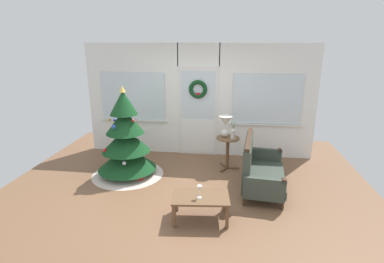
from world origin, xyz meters
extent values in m
plane|color=brown|center=(0.00, 0.00, 0.00)|extent=(6.76, 6.76, 0.00)
cube|color=white|center=(-1.52, 2.09, 1.27)|extent=(2.15, 0.08, 2.55)
cube|color=white|center=(1.52, 2.09, 1.27)|extent=(2.15, 0.08, 2.55)
cube|color=white|center=(0.00, 2.09, 2.30)|extent=(0.94, 0.08, 0.50)
cube|color=silver|center=(0.00, 2.05, 1.02)|extent=(0.90, 0.05, 2.05)
cube|color=white|center=(0.00, 2.03, 0.45)|extent=(0.78, 0.02, 0.80)
cube|color=silver|center=(0.00, 2.03, 1.40)|extent=(0.78, 0.01, 1.10)
cube|color=silver|center=(-1.52, 2.03, 1.35)|extent=(1.50, 0.01, 1.10)
cube|color=silver|center=(1.52, 2.03, 1.35)|extent=(1.50, 0.01, 1.10)
cube|color=silver|center=(-1.52, 2.02, 0.78)|extent=(1.59, 0.06, 0.03)
cube|color=silver|center=(1.52, 2.02, 0.78)|extent=(1.59, 0.06, 0.03)
torus|color=#123B1B|center=(0.00, 1.99, 1.55)|extent=(0.41, 0.09, 0.41)
cube|color=red|center=(0.00, 1.97, 1.42)|extent=(0.10, 0.02, 0.10)
cylinder|color=#4C331E|center=(-1.28, 0.71, 0.09)|extent=(0.10, 0.10, 0.18)
cone|color=beige|center=(-1.28, 0.71, 0.05)|extent=(1.42, 1.42, 0.10)
cone|color=#14421E|center=(-1.28, 0.71, 0.36)|extent=(1.15, 1.15, 0.46)
cone|color=#14421E|center=(-1.28, 0.71, 0.73)|extent=(0.94, 0.94, 0.46)
cone|color=#14421E|center=(-1.28, 0.71, 1.10)|extent=(0.74, 0.74, 0.46)
cone|color=#14421E|center=(-1.28, 0.71, 1.47)|extent=(0.53, 0.53, 0.46)
cone|color=#E0BC4C|center=(-1.28, 0.71, 1.73)|extent=(0.12, 0.12, 0.12)
sphere|color=red|center=(-1.62, 0.49, 0.58)|extent=(0.07, 0.07, 0.07)
sphere|color=gold|center=(-1.57, 0.85, 0.85)|extent=(0.08, 0.08, 0.08)
sphere|color=silver|center=(-0.99, 0.52, 0.86)|extent=(0.05, 0.05, 0.05)
sphere|color=#264CB2|center=(-1.38, 0.42, 1.08)|extent=(0.08, 0.08, 0.08)
sphere|color=red|center=(-1.06, 0.57, 1.17)|extent=(0.05, 0.05, 0.05)
sphere|color=gold|center=(-1.55, 0.65, 1.14)|extent=(0.05, 0.05, 0.05)
sphere|color=silver|center=(-1.18, 0.30, 0.42)|extent=(0.07, 0.07, 0.07)
sphere|color=#264CB2|center=(-1.54, 0.88, 1.08)|extent=(0.07, 0.07, 0.07)
cylinder|color=#3D281C|center=(1.60, -0.26, 0.07)|extent=(0.05, 0.05, 0.14)
cylinder|color=#3D281C|center=(1.74, 1.09, 0.07)|extent=(0.05, 0.05, 0.14)
cylinder|color=#3D281C|center=(1.01, -0.20, 0.07)|extent=(0.05, 0.05, 0.14)
cylinder|color=#3D281C|center=(1.14, 1.15, 0.07)|extent=(0.05, 0.05, 0.14)
cube|color=#384238|center=(1.37, 0.44, 0.21)|extent=(0.85, 1.37, 0.14)
cube|color=#384238|center=(1.07, 0.47, 0.59)|extent=(0.25, 1.31, 0.62)
cube|color=#3D281C|center=(1.07, 0.47, 0.93)|extent=(0.21, 1.28, 0.06)
cube|color=#384238|center=(1.30, -0.25, 0.33)|extent=(0.67, 0.16, 0.38)
cylinder|color=#3D281C|center=(1.59, -0.28, 0.50)|extent=(0.10, 0.10, 0.09)
cube|color=#384238|center=(1.44, 1.14, 0.33)|extent=(0.67, 0.16, 0.38)
cylinder|color=#3D281C|center=(1.73, 1.11, 0.50)|extent=(0.10, 0.10, 0.09)
cylinder|color=brown|center=(0.70, 1.26, 0.67)|extent=(0.48, 0.48, 0.02)
cylinder|color=brown|center=(0.70, 1.26, 0.33)|extent=(0.07, 0.07, 0.66)
cube|color=brown|center=(0.86, 1.26, 0.02)|extent=(0.20, 0.05, 0.04)
cube|color=brown|center=(0.62, 1.39, 0.02)|extent=(0.14, 0.20, 0.04)
cube|color=brown|center=(0.62, 1.12, 0.02)|extent=(0.14, 0.20, 0.04)
sphere|color=silver|center=(0.64, 1.30, 0.77)|extent=(0.16, 0.16, 0.16)
cylinder|color=silver|center=(0.64, 1.30, 0.89)|extent=(0.02, 0.02, 0.06)
cone|color=silver|center=(0.64, 1.30, 1.02)|extent=(0.28, 0.28, 0.20)
cylinder|color=beige|center=(0.80, 1.20, 0.76)|extent=(0.09, 0.09, 0.16)
sphere|color=beige|center=(0.80, 1.20, 0.84)|extent=(0.10, 0.10, 0.10)
cylinder|color=#4C7042|center=(0.78, 1.20, 0.94)|extent=(0.07, 0.01, 0.17)
cylinder|color=#4C7042|center=(0.80, 1.20, 0.94)|extent=(0.01, 0.01, 0.18)
cylinder|color=#4C7042|center=(0.82, 1.20, 0.94)|extent=(0.07, 0.01, 0.17)
cube|color=brown|center=(0.34, -0.69, 0.37)|extent=(0.89, 0.60, 0.03)
cube|color=brown|center=(-0.02, -0.94, 0.18)|extent=(0.05, 0.05, 0.35)
cube|color=brown|center=(0.74, -0.87, 0.18)|extent=(0.05, 0.05, 0.35)
cube|color=brown|center=(-0.06, -0.51, 0.18)|extent=(0.05, 0.05, 0.35)
cube|color=brown|center=(0.70, -0.43, 0.18)|extent=(0.05, 0.05, 0.35)
cylinder|color=silver|center=(0.33, -0.74, 0.39)|extent=(0.06, 0.06, 0.01)
cylinder|color=silver|center=(0.33, -0.74, 0.44)|extent=(0.01, 0.01, 0.10)
cone|color=silver|center=(0.33, -0.74, 0.53)|extent=(0.08, 0.08, 0.09)
cube|color=red|center=(-0.97, 0.48, 0.09)|extent=(0.17, 0.16, 0.17)
camera|label=1|loc=(0.72, -4.67, 2.58)|focal=28.23mm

